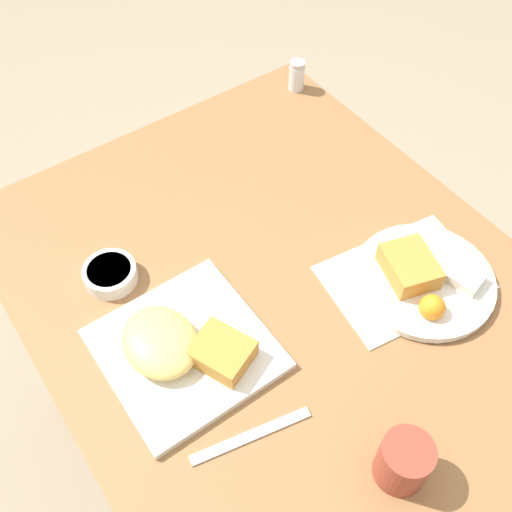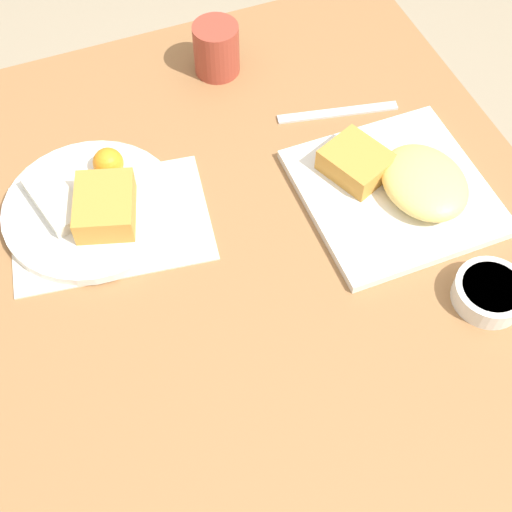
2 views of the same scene
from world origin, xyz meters
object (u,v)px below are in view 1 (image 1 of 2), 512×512
Objects in this scene: butter_knife at (251,436)px; plate_square_near at (180,347)px; plate_oval_far at (423,278)px; salt_shaker at (297,77)px; coffee_mug at (403,461)px; sauce_ramekin at (110,274)px.

plate_square_near is at bearing 105.78° from butter_knife.
salt_shaker is (-0.57, 0.16, 0.01)m from plate_oval_far.
coffee_mug reaches higher than plate_oval_far.
sauce_ramekin is (-0.32, -0.44, -0.00)m from plate_oval_far.
plate_square_near is 1.35× the size of butter_knife.
plate_square_near is 0.43m from plate_oval_far.
plate_square_near reaches higher than butter_knife.
sauce_ramekin is 1.10× the size of coffee_mug.
plate_square_near is 0.73m from salt_shaker.
butter_knife is at bearing -82.66° from plate_oval_far.
plate_square_near is 2.99× the size of coffee_mug.
plate_oval_far is 0.41m from butter_knife.
butter_knife is at bearing -42.30° from salt_shaker.
plate_square_near is 1.04× the size of plate_oval_far.
salt_shaker is (-0.44, 0.58, 0.01)m from plate_square_near.
butter_knife is 2.22× the size of coffee_mug.
coffee_mug reaches higher than sauce_ramekin.
salt_shaker reaches higher than plate_oval_far.
sauce_ramekin reaches higher than butter_knife.
coffee_mug reaches higher than salt_shaker.
plate_oval_far is 0.55m from sauce_ramekin.
coffee_mug reaches higher than plate_square_near.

